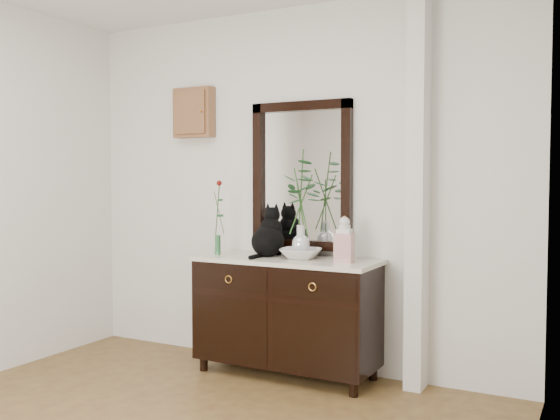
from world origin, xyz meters
The scene contains 10 objects.
wall_back centered at (0.00, 1.98, 1.35)m, with size 3.60×0.04×2.70m, color silver.
pilaster centered at (1.00, 1.90, 1.35)m, with size 0.12×0.20×2.70m, color silver.
sideboard centered at (0.10, 1.73, 0.47)m, with size 1.33×0.52×0.82m.
wall_mirror centered at (0.10, 1.97, 1.44)m, with size 0.80×0.06×1.10m.
key_cabinet centered at (-0.85, 1.94, 1.95)m, with size 0.35×0.10×0.40m, color brown.
cat centered at (-0.08, 1.77, 1.03)m, with size 0.26×0.32×0.37m, color black, non-canonical shape.
lotus_bowl centered at (0.20, 1.76, 0.89)m, with size 0.30×0.30×0.07m, color silver.
vase_branches centered at (0.20, 1.76, 1.25)m, with size 0.36×0.36×0.77m, color silver, non-canonical shape.
bud_vase_rose centered at (-0.45, 1.68, 1.13)m, with size 0.07×0.07×0.57m, color #30693D, non-canonical shape.
ginger_jar centered at (0.55, 1.72, 1.01)m, with size 0.12×0.12×0.32m, color white, non-canonical shape.
Camera 1 is at (2.13, -2.21, 1.42)m, focal length 40.00 mm.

